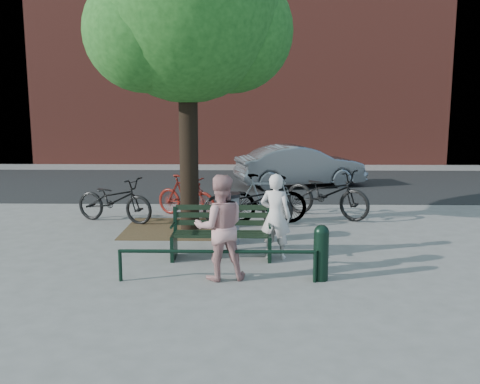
{
  "coord_description": "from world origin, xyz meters",
  "views": [
    {
      "loc": [
        0.49,
        -9.09,
        2.76
      ],
      "look_at": [
        0.31,
        1.0,
        1.03
      ],
      "focal_mm": 40.0,
      "sensor_mm": 36.0,
      "label": 1
    }
  ],
  "objects_px": {
    "person_right": "(220,227)",
    "bicycle_c": "(247,203)",
    "bollard": "(321,251)",
    "person_left": "(276,216)",
    "parked_car": "(300,166)",
    "litter_bin": "(228,218)",
    "park_bench": "(222,231)"
  },
  "relations": [
    {
      "from": "bicycle_c",
      "to": "parked_car",
      "type": "xyz_separation_m",
      "value": [
        1.67,
        5.51,
        0.15
      ]
    },
    {
      "from": "bollard",
      "to": "parked_car",
      "type": "relative_size",
      "value": 0.22
    },
    {
      "from": "bollard",
      "to": "park_bench",
      "type": "bearing_deg",
      "value": 143.93
    },
    {
      "from": "person_right",
      "to": "parked_car",
      "type": "bearing_deg",
      "value": -113.02
    },
    {
      "from": "person_left",
      "to": "litter_bin",
      "type": "bearing_deg",
      "value": -29.15
    },
    {
      "from": "park_bench",
      "to": "litter_bin",
      "type": "height_order",
      "value": "litter_bin"
    },
    {
      "from": "park_bench",
      "to": "bicycle_c",
      "type": "height_order",
      "value": "bicycle_c"
    },
    {
      "from": "parked_car",
      "to": "person_left",
      "type": "bearing_deg",
      "value": 156.46
    },
    {
      "from": "bollard",
      "to": "litter_bin",
      "type": "bearing_deg",
      "value": 125.18
    },
    {
      "from": "park_bench",
      "to": "bicycle_c",
      "type": "xyz_separation_m",
      "value": [
        0.45,
        2.42,
        0.05
      ]
    },
    {
      "from": "litter_bin",
      "to": "parked_car",
      "type": "height_order",
      "value": "parked_car"
    },
    {
      "from": "person_left",
      "to": "bicycle_c",
      "type": "relative_size",
      "value": 0.75
    },
    {
      "from": "person_right",
      "to": "bicycle_c",
      "type": "bearing_deg",
      "value": -106.69
    },
    {
      "from": "bollard",
      "to": "bicycle_c",
      "type": "height_order",
      "value": "bicycle_c"
    },
    {
      "from": "litter_bin",
      "to": "parked_car",
      "type": "xyz_separation_m",
      "value": [
        2.04,
        6.93,
        0.17
      ]
    },
    {
      "from": "bollard",
      "to": "bicycle_c",
      "type": "distance_m",
      "value": 3.76
    },
    {
      "from": "person_left",
      "to": "bollard",
      "type": "height_order",
      "value": "person_left"
    },
    {
      "from": "person_right",
      "to": "litter_bin",
      "type": "distance_m",
      "value": 2.15
    },
    {
      "from": "person_right",
      "to": "parked_car",
      "type": "xyz_separation_m",
      "value": [
        2.08,
        9.06,
        -0.15
      ]
    },
    {
      "from": "person_left",
      "to": "litter_bin",
      "type": "xyz_separation_m",
      "value": [
        -0.88,
        0.98,
        -0.25
      ]
    },
    {
      "from": "person_right",
      "to": "bicycle_c",
      "type": "xyz_separation_m",
      "value": [
        0.41,
        3.54,
        -0.3
      ]
    },
    {
      "from": "bollard",
      "to": "person_right",
      "type": "bearing_deg",
      "value": 178.67
    },
    {
      "from": "park_bench",
      "to": "bollard",
      "type": "bearing_deg",
      "value": -36.07
    },
    {
      "from": "parked_car",
      "to": "person_right",
      "type": "bearing_deg",
      "value": 151.9
    },
    {
      "from": "person_left",
      "to": "bollard",
      "type": "xyz_separation_m",
      "value": [
        0.65,
        -1.18,
        -0.28
      ]
    },
    {
      "from": "bollard",
      "to": "bicycle_c",
      "type": "relative_size",
      "value": 0.44
    },
    {
      "from": "park_bench",
      "to": "person_right",
      "type": "height_order",
      "value": "person_right"
    },
    {
      "from": "person_left",
      "to": "parked_car",
      "type": "height_order",
      "value": "person_left"
    },
    {
      "from": "person_right",
      "to": "bicycle_c",
      "type": "height_order",
      "value": "person_right"
    },
    {
      "from": "park_bench",
      "to": "litter_bin",
      "type": "xyz_separation_m",
      "value": [
        0.07,
        1.0,
        0.02
      ]
    },
    {
      "from": "person_right",
      "to": "bicycle_c",
      "type": "distance_m",
      "value": 3.58
    },
    {
      "from": "bicycle_c",
      "to": "person_left",
      "type": "bearing_deg",
      "value": -162.05
    }
  ]
}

